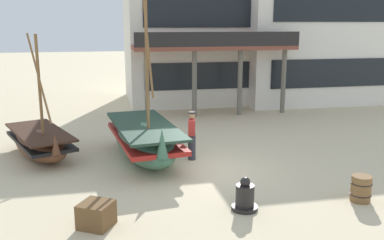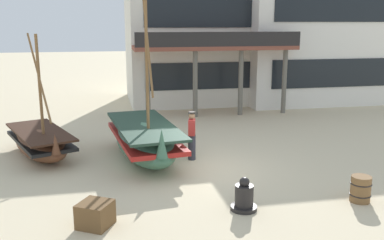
{
  "view_description": "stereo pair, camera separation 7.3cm",
  "coord_description": "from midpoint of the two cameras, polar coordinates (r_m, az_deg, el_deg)",
  "views": [
    {
      "loc": [
        -2.95,
        -12.89,
        4.62
      ],
      "look_at": [
        0.0,
        1.0,
        1.4
      ],
      "focal_mm": 40.24,
      "sensor_mm": 36.0,
      "label": 1
    },
    {
      "loc": [
        -2.88,
        -12.9,
        4.62
      ],
      "look_at": [
        0.0,
        1.0,
        1.4
      ],
      "focal_mm": 40.24,
      "sensor_mm": 36.0,
      "label": 2
    }
  ],
  "objects": [
    {
      "name": "harbor_building_annex",
      "position": [
        27.84,
        16.44,
        10.3
      ],
      "size": [
        10.73,
        6.45,
        7.31
      ],
      "color": "white",
      "rests_on": "ground"
    },
    {
      "name": "cargo_crate",
      "position": [
        10.41,
        -12.77,
        -12.13
      ],
      "size": [
        0.96,
        0.96,
        0.58
      ],
      "primitive_type": "cube",
      "rotation": [
        0.0,
        0.0,
        1.04
      ],
      "color": "brown",
      "rests_on": "ground"
    },
    {
      "name": "wooden_barrel",
      "position": [
        12.29,
        21.32,
        -8.47
      ],
      "size": [
        0.56,
        0.56,
        0.7
      ],
      "color": "brown",
      "rests_on": "ground"
    },
    {
      "name": "ground_plane",
      "position": [
        14.0,
        0.71,
        -6.48
      ],
      "size": [
        120.0,
        120.0,
        0.0
      ],
      "primitive_type": "plane",
      "color": "beige"
    },
    {
      "name": "fishing_boat_near_left",
      "position": [
        14.88,
        -6.41,
        -2.61
      ],
      "size": [
        2.42,
        5.06,
        6.75
      ],
      "color": "#427056",
      "rests_on": "ground"
    },
    {
      "name": "fishing_boat_centre_large",
      "position": [
        16.0,
        -19.57,
        -2.81
      ],
      "size": [
        2.83,
        4.14,
        4.28
      ],
      "color": "brown",
      "rests_on": "ground"
    },
    {
      "name": "fisherman_by_hull",
      "position": [
        14.69,
        -0.17,
        -2.15
      ],
      "size": [
        0.31,
        0.41,
        1.68
      ],
      "color": "#33333D",
      "rests_on": "ground"
    },
    {
      "name": "harbor_building_main",
      "position": [
        26.05,
        0.56,
        10.19
      ],
      "size": [
        8.58,
        8.17,
        6.88
      ],
      "color": "silver",
      "rests_on": "ground"
    },
    {
      "name": "capstan_winch",
      "position": [
        11.07,
        6.83,
        -10.13
      ],
      "size": [
        0.67,
        0.67,
        0.86
      ],
      "color": "black",
      "rests_on": "ground"
    }
  ]
}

